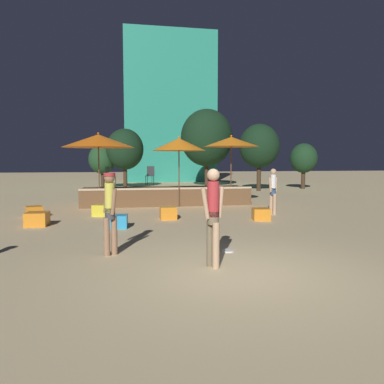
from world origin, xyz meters
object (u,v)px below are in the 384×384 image
cube_seat_1 (34,212)px  person_2 (213,213)px  cube_seat_4 (119,221)px  background_tree_0 (259,146)px  patio_umbrella_2 (231,142)px  cube_seat_5 (168,213)px  patio_umbrella_0 (179,144)px  cube_seat_3 (37,219)px  cube_seat_0 (261,214)px  person_1 (273,190)px  cube_seat_2 (100,210)px  person_0 (110,209)px  background_tree_3 (125,149)px  bistro_chair_1 (109,175)px  background_tree_2 (207,138)px  patio_umbrella_1 (98,141)px  background_tree_4 (102,159)px  frisbee_disc (228,251)px  bistro_chair_0 (150,174)px  background_tree_1 (304,158)px

cube_seat_1 → person_2: 8.65m
cube_seat_4 → background_tree_0: 15.36m
patio_umbrella_2 → cube_seat_5: bearing=-132.1°
patio_umbrella_0 → cube_seat_3: (-4.97, -3.90, -2.47)m
cube_seat_0 → person_1: bearing=51.9°
cube_seat_2 → person_0: (0.55, -5.79, 0.78)m
person_0 → background_tree_3: 19.57m
bistro_chair_1 → person_1: bearing=-150.7°
cube_seat_4 → background_tree_2: background_tree_2 is taller
patio_umbrella_1 → person_1: (6.41, -3.09, -1.88)m
cube_seat_0 → patio_umbrella_0: bearing=118.0°
cube_seat_3 → cube_seat_4: size_ratio=1.18×
cube_seat_0 → background_tree_4: bearing=110.3°
patio_umbrella_2 → cube_seat_3: 8.87m
patio_umbrella_0 → person_1: size_ratio=1.78×
patio_umbrella_2 → bistro_chair_1: size_ratio=3.47×
frisbee_disc → cube_seat_3: bearing=139.1°
patio_umbrella_1 → background_tree_3: (1.13, 11.40, -0.01)m
cube_seat_5 → bistro_chair_0: (-0.24, 5.19, 1.16)m
cube_seat_0 → cube_seat_3: (-7.14, 0.18, 0.01)m
patio_umbrella_0 → bistro_chair_1: size_ratio=3.37×
person_1 → frisbee_disc: bearing=-60.5°
cube_seat_5 → background_tree_1: size_ratio=0.17×
background_tree_0 → cube_seat_4: bearing=-126.2°
patio_umbrella_0 → person_0: 8.54m
cube_seat_2 → cube_seat_4: 2.63m
cube_seat_3 → background_tree_0: bearing=45.0°
person_0 → background_tree_0: 18.00m
background_tree_3 → background_tree_4: size_ratio=1.34×
cube_seat_0 → cube_seat_2: 5.69m
background_tree_1 → background_tree_2: background_tree_2 is taller
bistro_chair_0 → background_tree_0: size_ratio=0.21×
cube_seat_3 → background_tree_2: size_ratio=0.11×
person_2 → patio_umbrella_2: bearing=137.1°
background_tree_0 → person_0: bearing=-120.4°
person_1 → frisbee_disc: size_ratio=6.29×
cube_seat_2 → cube_seat_3: (-1.78, -1.74, 0.00)m
patio_umbrella_1 → patio_umbrella_2: (5.75, 0.15, 0.02)m
cube_seat_1 → person_1: bearing=-6.3°
frisbee_disc → background_tree_1: (10.24, 16.72, 2.13)m
person_2 → background_tree_2: background_tree_2 is taller
cube_seat_4 → background_tree_2: (6.41, 16.68, 3.51)m
person_0 → background_tree_0: size_ratio=0.40×
person_0 → cube_seat_0: bearing=10.7°
patio_umbrella_1 → background_tree_1: bearing=32.2°
cube_seat_5 → frisbee_disc: size_ratio=2.03×
background_tree_4 → cube_seat_4: bearing=-85.5°
person_1 → bistro_chair_0: 6.39m
cube_seat_0 → patio_umbrella_2: bearing=87.1°
patio_umbrella_1 → cube_seat_3: bearing=-111.9°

